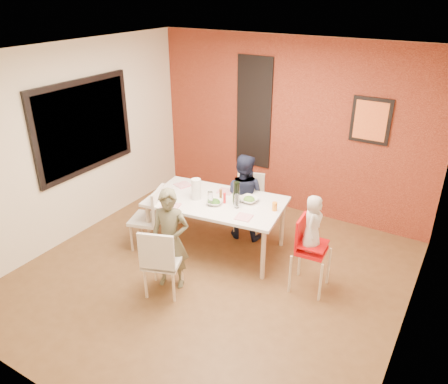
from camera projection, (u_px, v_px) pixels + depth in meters
The scene contains 35 objects.
ground at pixel (212, 275), 5.55m from camera, with size 4.50×4.50×0.00m, color brown.
ceiling at pixel (209, 55), 4.38m from camera, with size 4.50×4.50×0.02m, color silver.
wall_back at pixel (290, 127), 6.70m from camera, with size 4.50×0.02×2.70m, color #F0E5C7.
wall_front at pixel (46, 283), 3.23m from camera, with size 4.50×0.02×2.70m, color #F0E5C7.
wall_left at pixel (73, 144), 6.01m from camera, with size 0.02×4.50×2.70m, color #F0E5C7.
wall_right at pixel (421, 230), 3.92m from camera, with size 0.02×4.50×2.70m, color #F0E5C7.
brick_accent_wall at pixel (289, 128), 6.68m from camera, with size 4.50×0.02×2.70m, color maroon.
picture_window_frame at pixel (84, 127), 6.07m from camera, with size 0.05×1.70×1.30m, color black.
picture_window_pane at pixel (85, 127), 6.06m from camera, with size 0.02×1.55×1.15m, color black.
glassblock_strip at pixel (254, 113), 6.89m from camera, with size 0.55×0.03×1.70m, color silver.
glassblock_surround at pixel (254, 113), 6.88m from camera, with size 0.60×0.03×1.76m, color black.
art_print_frame at pixel (371, 121), 5.98m from camera, with size 0.54×0.03×0.64m, color black.
art_print_canvas at pixel (370, 121), 5.97m from camera, with size 0.44×0.01×0.54m, color orange.
dining_table at pixel (216, 205), 5.83m from camera, with size 1.91×1.23×0.74m.
chair_near at pixel (160, 259), 4.99m from camera, with size 0.53×0.53×0.89m.
chair_far at pixel (249, 199), 6.41m from camera, with size 0.50×0.50×0.86m.
chair_left at pixel (152, 215), 5.93m from camera, with size 0.53×0.53×0.90m.
high_chair at pixel (308, 247), 5.10m from camera, with size 0.42×0.42×0.94m.
child_near at pixel (170, 239), 5.13m from camera, with size 0.46×0.30×1.27m, color brown.
child_far at pixel (243, 197), 6.16m from camera, with size 0.61×0.48×1.26m, color black.
toddler at pixel (313, 223), 4.95m from camera, with size 0.33×0.22×0.68m, color beige.
plate_near_left at pixel (170, 206), 5.63m from camera, with size 0.23×0.23×0.01m, color white.
plate_far_mid at pixel (225, 191), 6.04m from camera, with size 0.20×0.20×0.01m, color silver.
plate_near_right at pixel (244, 217), 5.38m from camera, with size 0.19×0.19×0.01m, color white.
plate_far_left at pixel (183, 185), 6.23m from camera, with size 0.20×0.20×0.01m, color white.
salad_bowl_a at pixel (214, 202), 5.69m from camera, with size 0.20×0.20×0.05m, color white.
salad_bowl_b at pixel (249, 200), 5.75m from camera, with size 0.24×0.24×0.06m, color white.
wine_bottle at pixel (236, 193), 5.64m from camera, with size 0.08×0.08×0.31m, color black.
wine_glass_a at pixel (210, 199), 5.62m from camera, with size 0.07×0.07×0.20m, color white.
wine_glass_b at pixel (237, 201), 5.57m from camera, with size 0.06×0.06×0.19m, color white.
paper_towel_roll at pixel (196, 189), 5.78m from camera, with size 0.13×0.13×0.28m, color white.
condiment_red at pixel (225, 198), 5.70m from camera, with size 0.04×0.04×0.14m, color red.
condiment_green at pixel (234, 197), 5.73m from camera, with size 0.03×0.03×0.13m, color #336C24.
condiment_brown at pixel (221, 195), 5.78m from camera, with size 0.04×0.04×0.15m, color brown.
sippy_cup at pixel (275, 206), 5.52m from camera, with size 0.07×0.07×0.11m, color orange.
Camera 1 is at (2.48, -3.81, 3.36)m, focal length 35.00 mm.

